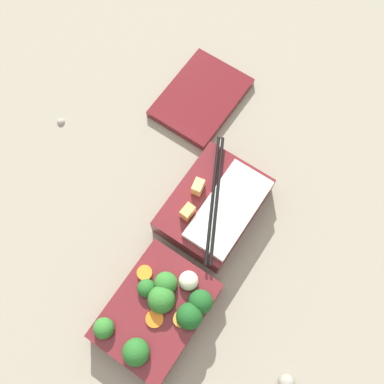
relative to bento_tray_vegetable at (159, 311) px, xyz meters
The scene contains 6 objects.
ground_plane 0.10m from the bento_tray_vegetable, ahead, with size 3.00×3.00×0.00m, color gray.
bento_tray_vegetable is the anchor object (origin of this frame).
bento_tray_rice 0.19m from the bento_tray_vegetable, ahead, with size 0.20×0.13×0.07m.
bento_lid 0.40m from the bento_tray_vegetable, 24.12° to the left, with size 0.17×0.13×0.02m, color maroon.
pebble_0 0.39m from the bento_tray_vegetable, 63.15° to the left, with size 0.01×0.01×0.01m, color gray.
pebble_1 0.22m from the bento_tray_vegetable, 83.88° to the right, with size 0.02×0.02×0.02m, color gray.
Camera 1 is at (-0.13, -0.09, 0.73)m, focal length 42.00 mm.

